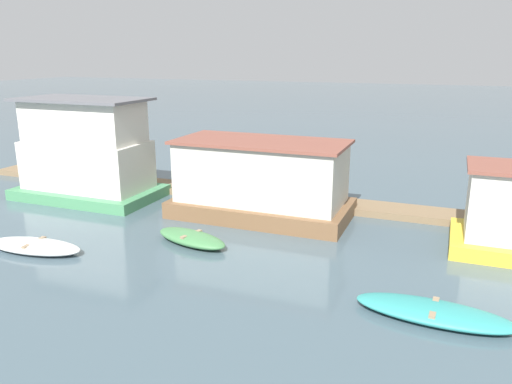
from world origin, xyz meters
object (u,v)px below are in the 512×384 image
dinghy_white (35,246)px  mooring_post_near_left (266,187)px  dinghy_teal (434,312)px  houseboat_green (86,153)px  dinghy_green (191,238)px  houseboat_brown (261,181)px

dinghy_white → mooring_post_near_left: 9.70m
dinghy_teal → mooring_post_near_left: size_ratio=2.16×
dinghy_teal → houseboat_green: bearing=159.2°
dinghy_white → dinghy_green: bearing=29.3°
houseboat_green → mooring_post_near_left: (8.48, 1.51, -1.20)m
dinghy_white → dinghy_teal: 13.21m
houseboat_green → dinghy_white: 7.14m
houseboat_brown → dinghy_green: 4.35m
houseboat_green → dinghy_green: houseboat_green is taller
houseboat_brown → dinghy_white: 9.01m
houseboat_green → dinghy_green: size_ratio=2.04×
dinghy_green → houseboat_brown: bearing=73.2°
houseboat_green → dinghy_teal: houseboat_green is taller
dinghy_green → dinghy_teal: bearing=-16.0°
houseboat_green → dinghy_white: size_ratio=1.80×
houseboat_green → dinghy_green: 8.56m
houseboat_brown → mooring_post_near_left: 1.33m
houseboat_green → dinghy_teal: size_ratio=1.63×
dinghy_white → dinghy_teal: bearing=1.0°
houseboat_brown → houseboat_green: bearing=-177.7°
dinghy_green → mooring_post_near_left: bearing=79.3°
houseboat_brown → dinghy_white: (-5.95, -6.63, -1.35)m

